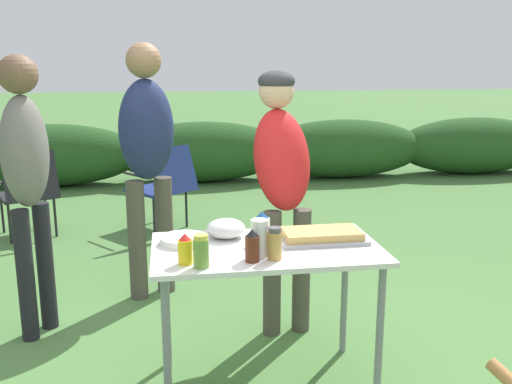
# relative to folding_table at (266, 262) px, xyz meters

# --- Properties ---
(ground_plane) EXTENTS (60.00, 60.00, 0.00)m
(ground_plane) POSITION_rel_folding_table_xyz_m (0.00, 0.00, -0.66)
(ground_plane) COLOR #4C7A3D
(shrub_hedge) EXTENTS (14.40, 0.90, 0.82)m
(shrub_hedge) POSITION_rel_folding_table_xyz_m (0.00, 5.15, -0.25)
(shrub_hedge) COLOR #234C1E
(shrub_hedge) RESTS_ON ground
(folding_table) EXTENTS (1.10, 0.64, 0.74)m
(folding_table) POSITION_rel_folding_table_xyz_m (0.00, 0.00, 0.00)
(folding_table) COLOR silver
(folding_table) RESTS_ON ground
(food_tray) EXTENTS (0.43, 0.24, 0.06)m
(food_tray) POSITION_rel_folding_table_xyz_m (0.29, 0.05, 0.10)
(food_tray) COLOR #9E9EA3
(food_tray) RESTS_ON folding_table
(plate_stack) EXTENTS (0.23, 0.23, 0.04)m
(plate_stack) POSITION_rel_folding_table_xyz_m (-0.39, 0.11, 0.09)
(plate_stack) COLOR white
(plate_stack) RESTS_ON folding_table
(mixing_bowl) EXTENTS (0.20, 0.20, 0.10)m
(mixing_bowl) POSITION_rel_folding_table_xyz_m (-0.18, 0.18, 0.12)
(mixing_bowl) COLOR silver
(mixing_bowl) RESTS_ON folding_table
(paper_cup_stack) EXTENTS (0.08, 0.08, 0.18)m
(paper_cup_stack) POSITION_rel_folding_table_xyz_m (-0.06, -0.14, 0.16)
(paper_cup_stack) COLOR white
(paper_cup_stack) RESTS_ON folding_table
(spice_jar) EXTENTS (0.06, 0.06, 0.15)m
(spice_jar) POSITION_rel_folding_table_xyz_m (0.01, -0.19, 0.15)
(spice_jar) COLOR #B2893D
(spice_jar) RESTS_ON folding_table
(bbq_sauce_bottle) EXTENTS (0.06, 0.06, 0.15)m
(bbq_sauce_bottle) POSITION_rel_folding_table_xyz_m (-0.10, -0.20, 0.15)
(bbq_sauce_bottle) COLOR #562314
(bbq_sauce_bottle) RESTS_ON folding_table
(relish_jar) EXTENTS (0.07, 0.07, 0.15)m
(relish_jar) POSITION_rel_folding_table_xyz_m (-0.33, -0.24, 0.15)
(relish_jar) COLOR olive
(relish_jar) RESTS_ON folding_table
(mustard_bottle) EXTENTS (0.07, 0.07, 0.14)m
(mustard_bottle) POSITION_rel_folding_table_xyz_m (-0.39, -0.18, 0.14)
(mustard_bottle) COLOR yellow
(mustard_bottle) RESTS_ON folding_table
(mayo_bottle) EXTENTS (0.08, 0.08, 0.16)m
(mayo_bottle) POSITION_rel_folding_table_xyz_m (-0.01, 0.06, 0.15)
(mayo_bottle) COLOR silver
(mayo_bottle) RESTS_ON folding_table
(standing_person_in_olive_jacket) EXTENTS (0.39, 0.49, 1.56)m
(standing_person_in_olive_jacket) POSITION_rel_folding_table_xyz_m (0.21, 0.67, 0.32)
(standing_person_in_olive_jacket) COLOR #4C473D
(standing_person_in_olive_jacket) RESTS_ON ground
(standing_person_in_dark_puffer) EXTENTS (0.47, 0.42, 1.74)m
(standing_person_in_dark_puffer) POSITION_rel_folding_table_xyz_m (-0.59, 1.27, 0.38)
(standing_person_in_dark_puffer) COLOR #4C473D
(standing_person_in_dark_puffer) RESTS_ON ground
(standing_person_in_gray_fleece) EXTENTS (0.34, 0.38, 1.66)m
(standing_person_in_gray_fleece) POSITION_rel_folding_table_xyz_m (-1.26, 0.77, 0.36)
(standing_person_in_gray_fleece) COLOR black
(standing_person_in_gray_fleece) RESTS_ON ground
(camp_chair_green_behind_table) EXTENTS (0.66, 0.72, 0.83)m
(camp_chair_green_behind_table) POSITION_rel_folding_table_xyz_m (-1.74, 2.80, -0.20)
(camp_chair_green_behind_table) COLOR #232328
(camp_chair_green_behind_table) RESTS_ON ground
(camp_chair_near_hedge) EXTENTS (0.73, 0.75, 0.83)m
(camp_chair_near_hedge) POSITION_rel_folding_table_xyz_m (-0.51, 2.88, -0.20)
(camp_chair_near_hedge) COLOR navy
(camp_chair_near_hedge) RESTS_ON ground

